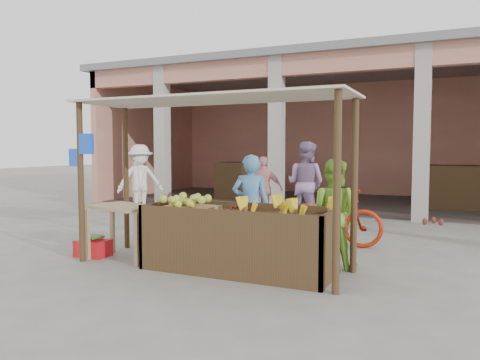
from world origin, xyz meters
The scene contains 19 objects.
ground centered at (0.00, 0.00, 0.00)m, with size 60.00×60.00×0.00m, color slate.
market_building centered at (0.05, 8.93, 2.70)m, with size 14.40×6.40×4.20m.
fruit_stall centered at (0.50, 0.00, 0.40)m, with size 2.60×0.95×0.80m, color #45321B.
stall_awning centered at (-0.01, 0.06, 1.98)m, with size 4.09×1.35×2.39m.
banana_heap centered at (1.19, -0.02, 0.90)m, with size 1.13×0.62×0.21m, color yellow, non-canonical shape.
melon_tray centered at (-0.27, -0.02, 0.89)m, with size 0.74×0.64×0.20m.
berry_heap centered at (0.51, 0.04, 0.87)m, with size 0.46×0.38×0.15m, color maroon.
side_table centered at (-1.39, -0.06, 0.68)m, with size 1.14×0.90×0.82m.
papaya_pile centered at (-1.39, -0.06, 0.91)m, with size 0.64×0.37×0.18m, color #49812A, non-canonical shape.
red_crate centered at (-1.93, -0.14, 0.13)m, with size 0.49×0.36×0.26m, color red.
plantain_bundle centered at (-1.93, -0.14, 0.29)m, with size 0.37×0.26×0.07m, color #467E2D, non-canonical shape.
produce_sacks centered at (2.80, 5.33, 0.28)m, with size 0.74×0.70×0.56m.
vendor_blue centered at (0.32, 0.86, 0.85)m, with size 0.64×0.47×1.70m, color #4C91C7.
vendor_green centered at (1.62, 0.78, 0.81)m, with size 0.78×0.45×1.62m, color #7EBB32.
motorcycle centered at (1.20, 2.03, 0.53)m, with size 2.03×0.70×1.06m, color #A01F09.
shopper_a centered at (-4.02, 3.93, 0.96)m, with size 1.23×0.61×1.91m, color silver.
shopper_b centered at (-0.77, 4.18, 0.80)m, with size 0.94×0.50×1.59m, color pink.
shopper_e centered at (-4.48, 4.38, 0.74)m, with size 0.55×0.42×1.48m, color #F8D68D.
shopper_f centered at (0.23, 4.14, 1.00)m, with size 0.97×0.56×2.00m, color #92719B.
Camera 1 is at (3.14, -5.75, 1.70)m, focal length 35.00 mm.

